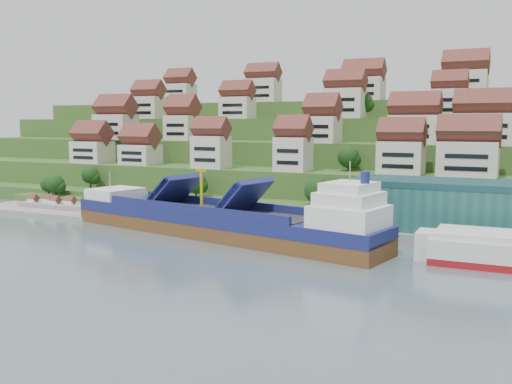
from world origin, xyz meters
The scene contains 10 objects.
ground centered at (0.00, 0.00, 0.00)m, with size 300.00×300.00×0.00m, color slate.
quay centered at (20.00, 15.00, 1.10)m, with size 180.00×14.00×2.20m, color gray.
pebble_beach centered at (-58.00, 12.00, 0.50)m, with size 45.00×20.00×1.00m, color gray.
hillside centered at (0.00, 103.55, 10.66)m, with size 260.00×128.00×31.00m.
hillside_village centered at (1.07, 60.50, 24.41)m, with size 154.04×63.16×28.83m.
hillside_trees centered at (-9.07, 46.50, 17.17)m, with size 139.10×62.19×30.25m.
warehouse centered at (52.00, 17.00, 7.20)m, with size 60.00×15.00×10.00m, color #215956.
flagpole centered at (18.11, 10.00, 6.88)m, with size 1.28×0.16×8.00m.
beach_huts centered at (-60.00, 10.75, 2.10)m, with size 14.40×3.70×2.20m.
cargo_ship centered at (-1.27, -0.04, 3.22)m, with size 76.84×26.47×16.83m.
Camera 1 is at (55.47, -102.06, 23.71)m, focal length 40.00 mm.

